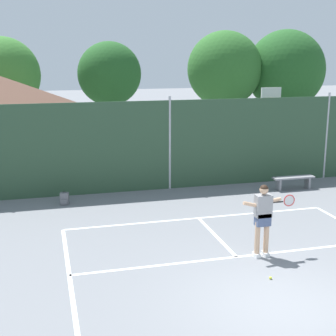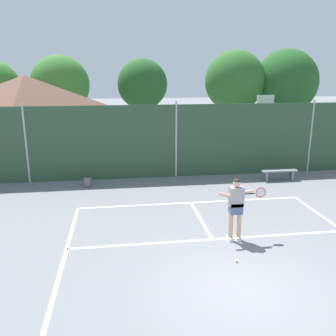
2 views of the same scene
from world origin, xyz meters
name	(u,v)px [view 2 (image 2 of 2)]	position (x,y,z in m)	size (l,w,h in m)	color
ground_plane	(241,289)	(0.00, 0.00, 0.00)	(120.00, 120.00, 0.00)	slate
court_markings	(232,274)	(0.00, 0.65, 0.00)	(8.30, 11.10, 0.01)	white
chainlink_fence	(176,141)	(0.00, 9.00, 1.65)	(26.09, 0.09, 3.45)	#2D4C33
basketball_hoop	(264,119)	(4.90, 10.87, 2.31)	(0.90, 0.67, 3.55)	#284CB2
clubhouse_building	(28,116)	(-7.43, 13.65, 2.35)	(6.61, 4.57, 4.53)	beige
treeline_backdrop	(176,84)	(1.65, 19.25, 3.87)	(25.17, 4.34, 6.35)	brown
tennis_player	(236,204)	(0.63, 2.37, 1.11)	(1.44, 0.26, 1.85)	silver
tennis_ball	(236,261)	(0.28, 1.14, 0.03)	(0.07, 0.07, 0.07)	#CCE033
backpack_grey	(88,182)	(-3.93, 7.97, 0.19)	(0.31, 0.29, 0.46)	slate
courtside_bench	(279,173)	(4.43, 7.73, 0.36)	(1.60, 0.36, 0.48)	gray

